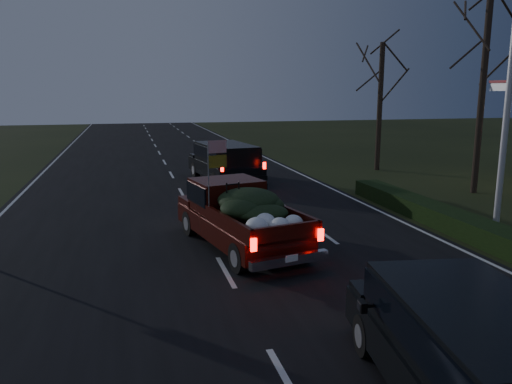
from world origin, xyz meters
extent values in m
plane|color=black|center=(0.00, 0.00, 0.00)|extent=(120.00, 120.00, 0.00)
cube|color=black|center=(0.00, 0.00, 0.01)|extent=(14.00, 120.00, 0.02)
cube|color=black|center=(7.80, 3.00, 0.30)|extent=(1.00, 10.00, 0.60)
cylinder|color=silver|center=(9.50, 2.00, 4.50)|extent=(0.20, 0.20, 9.00)
cylinder|color=black|center=(12.50, 7.00, 4.25)|extent=(0.28, 0.28, 8.50)
cylinder|color=black|center=(11.50, 14.00, 3.50)|extent=(0.28, 0.28, 7.00)
cube|color=#3B0D08|center=(0.79, 1.96, 0.61)|extent=(3.03, 5.36, 0.56)
cube|color=#3B0D08|center=(0.60, 2.85, 1.36)|extent=(2.17, 1.97, 0.91)
cube|color=black|center=(0.60, 2.85, 1.47)|extent=(2.24, 1.89, 0.56)
cube|color=#3B0D08|center=(1.06, 0.68, 0.91)|extent=(2.42, 3.16, 0.06)
ellipsoid|color=black|center=(1.00, 1.18, 1.36)|extent=(1.96, 2.12, 0.61)
cylinder|color=gray|center=(-0.10, 1.77, 2.07)|extent=(0.03, 0.03, 2.02)
cube|color=red|center=(0.16, 1.83, 2.91)|extent=(0.52, 0.13, 0.34)
cube|color=gold|center=(0.16, 1.83, 2.51)|extent=(0.52, 0.13, 0.34)
cube|color=black|center=(2.37, 12.39, 0.69)|extent=(2.93, 5.58, 0.67)
cube|color=black|center=(2.40, 12.12, 1.44)|extent=(2.60, 4.13, 0.89)
cube|color=black|center=(2.40, 12.12, 1.53)|extent=(2.69, 4.04, 0.53)
cube|color=black|center=(2.16, -6.10, 0.61)|extent=(2.68, 5.00, 0.59)
cube|color=black|center=(2.13, -6.34, 1.29)|extent=(2.37, 3.71, 0.79)
cube|color=black|center=(2.13, -6.34, 1.37)|extent=(2.45, 3.63, 0.48)
cube|color=black|center=(1.16, -4.99, 1.17)|extent=(0.13, 0.23, 0.16)
camera|label=1|loc=(-2.19, -11.47, 4.39)|focal=35.00mm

